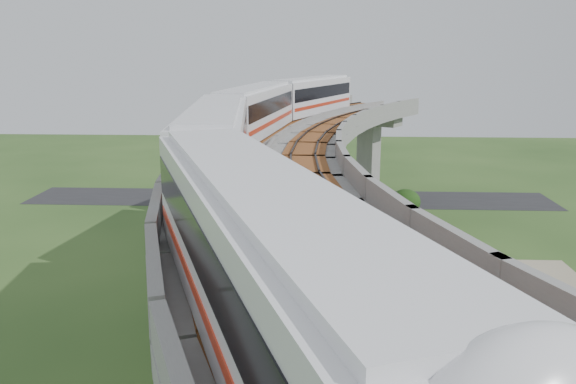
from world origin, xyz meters
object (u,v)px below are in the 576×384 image
(car_red, at_px, (537,311))
(car_dark, at_px, (467,313))
(car_white, at_px, (520,340))
(metro_train, at_px, (273,124))

(car_red, distance_m, car_dark, 4.48)
(car_white, height_order, car_dark, car_white)
(metro_train, distance_m, car_white, 18.77)
(car_white, bearing_deg, metro_train, 129.95)
(car_dark, bearing_deg, car_white, -135.99)
(metro_train, relative_size, car_red, 18.43)
(car_red, height_order, car_dark, car_red)
(car_red, xyz_separation_m, car_dark, (-4.46, -0.41, -0.03))
(metro_train, height_order, car_red, metro_train)
(car_dark, bearing_deg, metro_train, 102.89)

